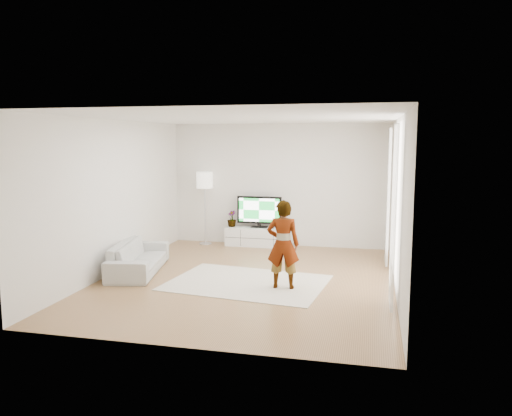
% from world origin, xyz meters
% --- Properties ---
extents(floor, '(6.00, 6.00, 0.00)m').
position_xyz_m(floor, '(0.00, 0.00, 0.00)').
color(floor, '#A07848').
rests_on(floor, ground).
extents(ceiling, '(6.00, 6.00, 0.00)m').
position_xyz_m(ceiling, '(0.00, 0.00, 2.80)').
color(ceiling, white).
rests_on(ceiling, wall_back).
extents(wall_left, '(0.02, 6.00, 2.80)m').
position_xyz_m(wall_left, '(-2.50, 0.00, 1.40)').
color(wall_left, silver).
rests_on(wall_left, floor).
extents(wall_right, '(0.02, 6.00, 2.80)m').
position_xyz_m(wall_right, '(2.50, 0.00, 1.40)').
color(wall_right, silver).
rests_on(wall_right, floor).
extents(wall_back, '(5.00, 0.02, 2.80)m').
position_xyz_m(wall_back, '(0.00, 3.00, 1.40)').
color(wall_back, silver).
rests_on(wall_back, floor).
extents(wall_front, '(5.00, 0.02, 2.80)m').
position_xyz_m(wall_front, '(0.00, -3.00, 1.40)').
color(wall_front, silver).
rests_on(wall_front, floor).
extents(window, '(0.01, 2.60, 2.50)m').
position_xyz_m(window, '(2.48, 0.30, 1.45)').
color(window, white).
rests_on(window, wall_right).
extents(curtain_near, '(0.04, 0.70, 2.60)m').
position_xyz_m(curtain_near, '(2.40, -1.00, 1.35)').
color(curtain_near, white).
rests_on(curtain_near, floor).
extents(curtain_far, '(0.04, 0.70, 2.60)m').
position_xyz_m(curtain_far, '(2.40, 1.60, 1.35)').
color(curtain_far, white).
rests_on(curtain_far, floor).
extents(media_console, '(1.53, 0.44, 0.43)m').
position_xyz_m(media_console, '(-0.41, 2.76, 0.22)').
color(media_console, white).
rests_on(media_console, floor).
extents(television, '(1.03, 0.20, 0.72)m').
position_xyz_m(television, '(-0.41, 2.79, 0.82)').
color(television, black).
rests_on(television, media_console).
extents(game_console, '(0.05, 0.16, 0.21)m').
position_xyz_m(game_console, '(0.26, 2.76, 0.54)').
color(game_console, white).
rests_on(game_console, media_console).
extents(potted_plant, '(0.28, 0.28, 0.37)m').
position_xyz_m(potted_plant, '(-1.06, 2.77, 0.62)').
color(potted_plant, '#3F7238').
rests_on(potted_plant, media_console).
extents(rug, '(2.81, 2.18, 0.01)m').
position_xyz_m(rug, '(0.05, -0.23, 0.01)').
color(rug, beige).
rests_on(rug, floor).
extents(player, '(0.56, 0.39, 1.46)m').
position_xyz_m(player, '(0.70, -0.39, 0.74)').
color(player, '#334772').
rests_on(player, rug).
extents(sofa, '(1.12, 2.03, 0.56)m').
position_xyz_m(sofa, '(-2.08, 0.04, 0.28)').
color(sofa, '#B5B6B1').
rests_on(sofa, floor).
extents(floor_lamp, '(0.38, 0.38, 1.69)m').
position_xyz_m(floor_lamp, '(-1.69, 2.70, 1.43)').
color(floor_lamp, silver).
rests_on(floor_lamp, floor).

